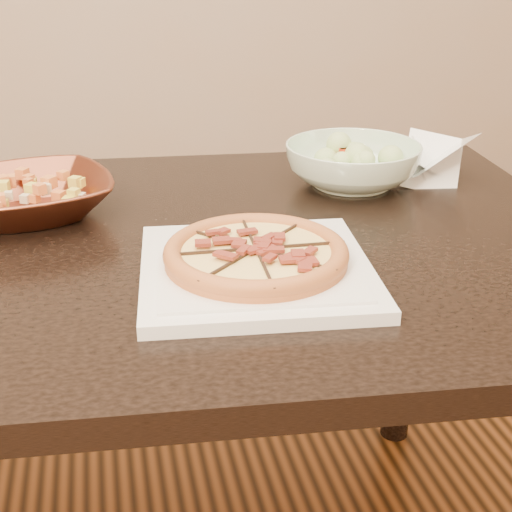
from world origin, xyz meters
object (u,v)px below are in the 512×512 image
at_px(plate, 256,269).
at_px(pizza, 256,253).
at_px(dining_table, 155,298).
at_px(bronze_bowl, 31,197).
at_px(salad_bowl, 352,165).

xyz_separation_m(plate, pizza, (0.00, 0.00, 0.02)).
bearing_deg(pizza, dining_table, 127.45).
distance_m(plate, pizza, 0.02).
bearing_deg(dining_table, bronze_bowl, 142.73).
relative_size(pizza, bronze_bowl, 0.96).
relative_size(dining_table, plate, 4.30).
bearing_deg(dining_table, salad_bowl, 24.55).
distance_m(plate, salad_bowl, 0.43).
distance_m(dining_table, plate, 0.24).
relative_size(bronze_bowl, salad_bowl, 1.05).
xyz_separation_m(plate, salad_bowl, (0.26, 0.34, 0.03)).
height_order(dining_table, pizza, pizza).
distance_m(pizza, salad_bowl, 0.43).
xyz_separation_m(dining_table, pizza, (0.13, -0.17, 0.14)).
bearing_deg(pizza, plate, -98.61).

